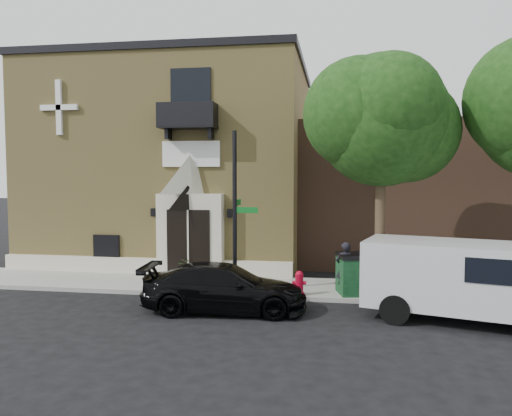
{
  "coord_description": "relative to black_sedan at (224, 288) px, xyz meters",
  "views": [
    {
      "loc": [
        4.59,
        -15.93,
        4.15
      ],
      "look_at": [
        1.72,
        2.0,
        2.88
      ],
      "focal_mm": 35.0,
      "sensor_mm": 36.0,
      "label": 1
    }
  ],
  "objects": [
    {
      "name": "street_sign",
      "position": [
        -0.01,
        1.73,
        2.15
      ],
      "size": [
        0.86,
        0.86,
        5.39
      ],
      "rotation": [
        0.0,
        0.0,
        -0.05
      ],
      "color": "black",
      "rests_on": "sidewalk"
    },
    {
      "name": "church",
      "position": [
        -4.3,
        9.47,
        3.92
      ],
      "size": [
        12.2,
        11.01,
        9.3
      ],
      "color": "tan",
      "rests_on": "ground"
    },
    {
      "name": "neighbour_building",
      "position": [
        10.68,
        10.52,
        2.48
      ],
      "size": [
        18.0,
        8.0,
        6.4
      ],
      "primitive_type": "cube",
      "color": "brown",
      "rests_on": "ground"
    },
    {
      "name": "cargo_van",
      "position": [
        7.06,
        -0.09,
        0.53
      ],
      "size": [
        5.82,
        3.58,
        2.22
      ],
      "rotation": [
        0.0,
        0.0,
        -0.28
      ],
      "color": "#BBBEC0",
      "rests_on": "ground"
    },
    {
      "name": "sidewalk",
      "position": [
        -0.32,
        3.02,
        -0.64
      ],
      "size": [
        42.0,
        3.0,
        0.15
      ],
      "primitive_type": "cube",
      "color": "gray",
      "rests_on": "ground"
    },
    {
      "name": "black_sedan",
      "position": [
        0.0,
        0.0,
        0.0
      ],
      "size": [
        5.05,
        2.34,
        1.43
      ],
      "primitive_type": "imported",
      "rotation": [
        0.0,
        0.0,
        1.64
      ],
      "color": "black",
      "rests_on": "ground"
    },
    {
      "name": "ground",
      "position": [
        -1.32,
        1.52,
        -0.72
      ],
      "size": [
        120.0,
        120.0,
        0.0
      ],
      "primitive_type": "plane",
      "color": "black",
      "rests_on": "ground"
    },
    {
      "name": "planter",
      "position": [
        -2.4,
        3.98,
        -0.21
      ],
      "size": [
        0.8,
        0.75,
        0.71
      ],
      "primitive_type": "imported",
      "rotation": [
        0.0,
        0.0,
        -0.38
      ],
      "color": "#375B27",
      "rests_on": "sidewalk"
    },
    {
      "name": "street_tree_left",
      "position": [
        4.71,
        1.86,
        5.15
      ],
      "size": [
        4.97,
        4.38,
        7.77
      ],
      "color": "#38281C",
      "rests_on": "sidewalk"
    },
    {
      "name": "pedestrian_near",
      "position": [
        3.6,
        2.18,
        0.3
      ],
      "size": [
        0.72,
        0.57,
        1.73
      ],
      "primitive_type": "imported",
      "rotation": [
        0.0,
        0.0,
        3.42
      ],
      "color": "black",
      "rests_on": "sidewalk"
    },
    {
      "name": "fire_hydrant",
      "position": [
        2.12,
        1.75,
        -0.17
      ],
      "size": [
        0.46,
        0.37,
        0.81
      ],
      "color": "#A3051E",
      "rests_on": "sidewalk"
    },
    {
      "name": "dumpster",
      "position": [
        4.39,
        2.35,
        0.11
      ],
      "size": [
        2.25,
        1.59,
        1.34
      ],
      "rotation": [
        0.0,
        0.0,
        0.22
      ],
      "color": "#0E3317",
      "rests_on": "sidewalk"
    }
  ]
}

